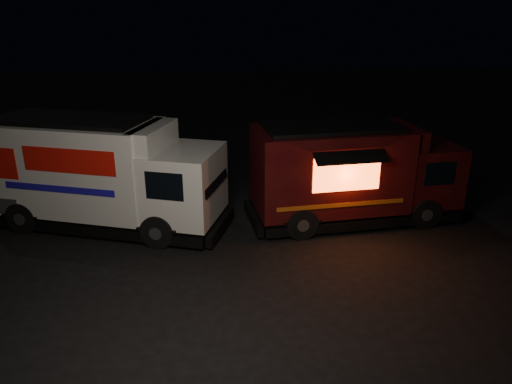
{
  "coord_description": "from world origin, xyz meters",
  "views": [
    {
      "loc": [
        -0.49,
        -11.17,
        6.42
      ],
      "look_at": [
        0.41,
        2.0,
        1.41
      ],
      "focal_mm": 35.0,
      "sensor_mm": 36.0,
      "label": 1
    }
  ],
  "objects": [
    {
      "name": "red_truck",
      "position": [
        3.56,
        3.15,
        1.54
      ],
      "size": [
        6.86,
        3.25,
        3.07
      ],
      "primitive_type": null,
      "rotation": [
        0.0,
        0.0,
        0.13
      ],
      "color": "#3A0D0A",
      "rests_on": "ground"
    },
    {
      "name": "white_truck",
      "position": [
        -4.03,
        3.22,
        1.66
      ],
      "size": [
        7.71,
        4.51,
        3.31
      ],
      "primitive_type": null,
      "rotation": [
        0.0,
        0.0,
        -0.3
      ],
      "color": "silver",
      "rests_on": "ground"
    },
    {
      "name": "ground",
      "position": [
        0.0,
        0.0,
        0.0
      ],
      "size": [
        80.0,
        80.0,
        0.0
      ],
      "primitive_type": "plane",
      "color": "black",
      "rests_on": "ground"
    }
  ]
}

